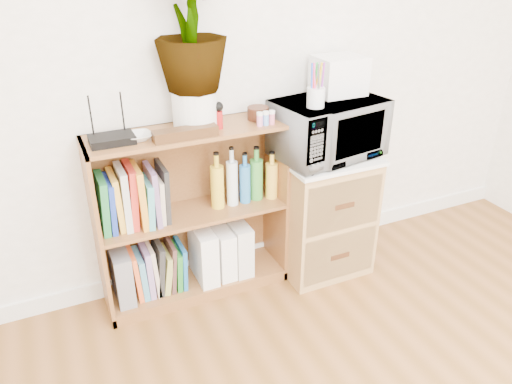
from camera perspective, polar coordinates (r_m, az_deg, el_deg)
skirting_board at (r=3.09m, az=-1.38°, el=-7.02°), size 4.00×0.02×0.10m
bookshelf at (r=2.66m, az=-7.23°, el=-2.66°), size 1.00×0.30×0.95m
wicker_unit at (r=2.93m, az=7.43°, el=-2.43°), size 0.50×0.45×0.70m
microwave at (r=2.71m, az=8.20°, el=7.20°), size 0.61×0.46×0.31m
pen_cup at (r=2.52m, az=6.85°, el=10.69°), size 0.09×0.09×0.10m
small_appliance at (r=2.75m, az=9.44°, el=13.02°), size 0.25×0.21×0.20m
router at (r=2.37m, az=-16.15°, el=5.81°), size 0.20×0.14×0.04m
white_bowl at (r=2.37m, az=-13.38°, el=6.17°), size 0.13×0.13×0.03m
plant_pot at (r=2.46m, az=-6.96°, el=9.38°), size 0.22×0.22×0.19m
potted_plant at (r=2.37m, az=-7.51°, el=18.46°), size 0.34×0.34×0.60m
trinket_box at (r=2.35m, az=-8.07°, el=6.66°), size 0.30×0.08×0.05m
kokeshi_doll at (r=2.45m, az=-4.27°, el=8.23°), size 0.04×0.04×0.09m
wooden_bowl at (r=2.59m, az=0.23°, el=9.00°), size 0.11×0.11×0.06m
paint_jars at (r=2.50m, az=1.13°, el=8.24°), size 0.11×0.04×0.05m
file_box at (r=2.73m, az=-15.11°, el=-9.08°), size 0.09×0.23×0.29m
magazine_holder_left at (r=2.79m, az=-6.03°, el=-7.02°), size 0.10×0.25×0.31m
magazine_holder_mid at (r=2.83m, az=-3.88°, el=-6.74°), size 0.09×0.23×0.29m
magazine_holder_right at (r=2.85m, az=-2.05°, el=-6.16°), size 0.10×0.24×0.30m
cookbooks at (r=2.52m, az=-13.92°, el=-0.71°), size 0.34×0.20×0.31m
liquor_bottles at (r=2.67m, az=-1.53°, el=1.78°), size 0.38×0.07×0.32m
lower_books at (r=2.76m, az=-11.21°, el=-8.52°), size 0.29×0.19×0.29m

